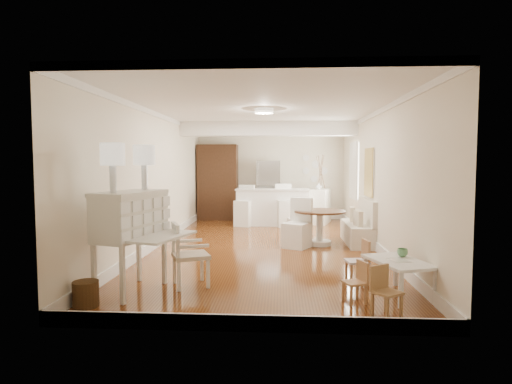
# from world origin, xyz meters

# --- Properties ---
(room) EXTENTS (9.00, 9.04, 2.82)m
(room) POSITION_xyz_m (0.04, 0.32, 1.98)
(room) COLOR brown
(room) RESTS_ON ground
(secretary_bureau) EXTENTS (1.34, 1.36, 1.38)m
(secretary_bureau) POSITION_xyz_m (-1.70, -3.19, 0.69)
(secretary_bureau) COLOR white
(secretary_bureau) RESTS_ON ground
(gustavian_armchair) EXTENTS (0.69, 0.69, 0.91)m
(gustavian_armchair) POSITION_xyz_m (-0.95, -2.88, 0.46)
(gustavian_armchair) COLOR white
(gustavian_armchair) RESTS_ON ground
(wicker_basket) EXTENTS (0.34, 0.34, 0.31)m
(wicker_basket) POSITION_xyz_m (-2.05, -3.83, 0.16)
(wicker_basket) COLOR #4B3117
(wicker_basket) RESTS_ON ground
(kids_table) EXTENTS (0.84, 1.09, 0.48)m
(kids_table) POSITION_xyz_m (1.88, -3.19, 0.24)
(kids_table) COLOR white
(kids_table) RESTS_ON ground
(kids_chair_a) EXTENTS (0.33, 0.33, 0.53)m
(kids_chair_a) POSITION_xyz_m (1.26, -3.49, 0.27)
(kids_chair_a) COLOR tan
(kids_chair_a) RESTS_ON ground
(kids_chair_b) EXTENTS (0.35, 0.35, 0.64)m
(kids_chair_b) POSITION_xyz_m (1.46, -2.54, 0.32)
(kids_chair_b) COLOR #A4724A
(kids_chair_b) RESTS_ON ground
(kids_chair_c) EXTENTS (0.39, 0.39, 0.59)m
(kids_chair_c) POSITION_xyz_m (1.55, -3.96, 0.29)
(kids_chair_c) COLOR #997045
(kids_chair_c) RESTS_ON ground
(banquette) EXTENTS (0.52, 1.60, 0.98)m
(banquette) POSITION_xyz_m (1.99, 0.50, 0.49)
(banquette) COLOR silver
(banquette) RESTS_ON ground
(dining_table) EXTENTS (1.26, 1.26, 0.74)m
(dining_table) POSITION_xyz_m (1.16, 0.26, 0.37)
(dining_table) COLOR #4E2C19
(dining_table) RESTS_ON ground
(slip_chair_near) EXTENTS (0.67, 0.68, 1.02)m
(slip_chair_near) POSITION_xyz_m (0.66, -0.03, 0.51)
(slip_chair_near) COLOR white
(slip_chair_near) RESTS_ON ground
(slip_chair_far) EXTENTS (0.57, 0.58, 0.93)m
(slip_chair_far) POSITION_xyz_m (0.75, 1.01, 0.47)
(slip_chair_far) COLOR silver
(slip_chair_far) RESTS_ON ground
(breakfast_counter) EXTENTS (2.05, 0.65, 1.03)m
(breakfast_counter) POSITION_xyz_m (0.10, 3.10, 0.52)
(breakfast_counter) COLOR white
(breakfast_counter) RESTS_ON ground
(bar_stool_left) EXTENTS (0.57, 0.57, 1.13)m
(bar_stool_left) POSITION_xyz_m (-0.68, 2.90, 0.56)
(bar_stool_left) COLOR white
(bar_stool_left) RESTS_ON ground
(bar_stool_right) EXTENTS (0.58, 0.58, 1.17)m
(bar_stool_right) POSITION_xyz_m (0.45, 2.88, 0.58)
(bar_stool_right) COLOR white
(bar_stool_right) RESTS_ON ground
(pantry_cabinet) EXTENTS (1.20, 0.60, 2.30)m
(pantry_cabinet) POSITION_xyz_m (-1.60, 4.18, 1.15)
(pantry_cabinet) COLOR #381E11
(pantry_cabinet) RESTS_ON ground
(fridge) EXTENTS (0.75, 0.65, 1.80)m
(fridge) POSITION_xyz_m (0.30, 4.15, 0.90)
(fridge) COLOR silver
(fridge) RESTS_ON ground
(sideboard) EXTENTS (0.73, 1.12, 0.99)m
(sideboard) POSITION_xyz_m (1.47, 3.57, 0.49)
(sideboard) COLOR silver
(sideboard) RESTS_ON ground
(pencil_cup) EXTENTS (0.14, 0.14, 0.11)m
(pencil_cup) POSITION_xyz_m (1.99, -2.96, 0.54)
(pencil_cup) COLOR #579662
(pencil_cup) RESTS_ON kids_table
(branch_vase) EXTENTS (0.17, 0.17, 0.18)m
(branch_vase) POSITION_xyz_m (1.42, 3.57, 1.08)
(branch_vase) COLOR white
(branch_vase) RESTS_ON sideboard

